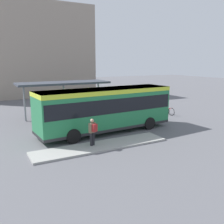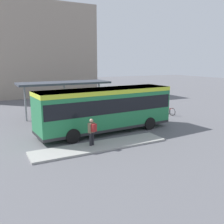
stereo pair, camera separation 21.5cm
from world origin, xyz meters
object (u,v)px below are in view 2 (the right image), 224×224
at_px(bicycle_blue, 160,109).
at_px(bicycle_yellow, 156,107).
at_px(city_bus, 106,107).
at_px(pedestrian_waiting, 92,130).
at_px(bicycle_green, 165,110).
at_px(bicycle_red, 168,111).

bearing_deg(bicycle_blue, bicycle_yellow, 7.64).
bearing_deg(city_bus, pedestrian_waiting, -133.88).
relative_size(bicycle_blue, bicycle_yellow, 1.04).
bearing_deg(bicycle_yellow, bicycle_blue, -173.20).
bearing_deg(bicycle_yellow, bicycle_green, -173.70).
bearing_deg(bicycle_green, bicycle_yellow, 172.75).
bearing_deg(bicycle_red, bicycle_blue, 163.54).
relative_size(city_bus, bicycle_red, 5.81).
xyz_separation_m(city_bus, bicycle_blue, (8.32, 4.10, -1.54)).
height_order(bicycle_red, bicycle_blue, bicycle_red).
relative_size(bicycle_green, bicycle_blue, 0.98).
relative_size(pedestrian_waiting, bicycle_blue, 1.03).
xyz_separation_m(bicycle_red, bicycle_blue, (0.22, 1.53, -0.03)).
xyz_separation_m(bicycle_red, bicycle_green, (0.18, 0.76, -0.04)).
xyz_separation_m(bicycle_green, bicycle_blue, (0.04, 0.77, 0.01)).
xyz_separation_m(city_bus, bicycle_yellow, (8.35, 4.86, -1.55)).
bearing_deg(bicycle_yellow, bicycle_red, -177.39).
bearing_deg(bicycle_green, bicycle_red, -18.16).
bearing_deg(city_bus, bicycle_red, 13.63).
distance_m(city_bus, bicycle_blue, 9.40).
height_order(pedestrian_waiting, bicycle_yellow, pedestrian_waiting).
distance_m(city_bus, pedestrian_waiting, 3.67).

